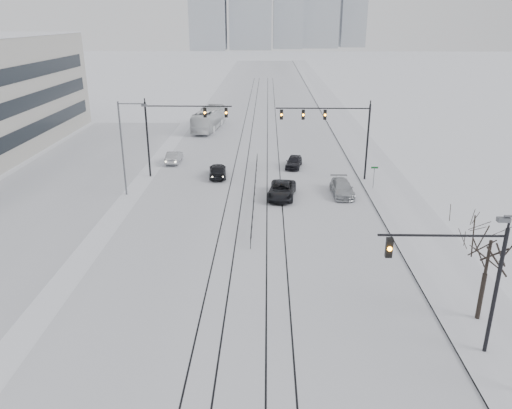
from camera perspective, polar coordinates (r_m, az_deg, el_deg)
name	(u,v)px	position (r m, az deg, el deg)	size (l,w,h in m)	color
road	(260,130)	(77.27, 0.42, 8.52)	(22.00, 260.00, 0.02)	silver
sidewalk_east	(348,130)	(78.22, 10.46, 8.38)	(5.00, 260.00, 0.16)	silver
curb	(332,130)	(77.88, 8.66, 8.42)	(0.10, 260.00, 0.12)	gray
parking_strip	(70,178)	(57.14, -20.53, 2.83)	(14.00, 60.00, 0.03)	silver
tram_rails	(257,166)	(57.86, 0.10, 4.38)	(5.30, 180.00, 0.01)	black
traffic_mast_near	(465,274)	(26.30, 22.80, -7.38)	(6.10, 0.37, 7.00)	black
traffic_mast_ne	(336,126)	(52.07, 9.10, 8.80)	(9.60, 0.37, 8.00)	black
traffic_mast_nw	(175,126)	(53.51, -9.27, 8.90)	(9.10, 0.37, 8.00)	black
street_light_west	(125,142)	(48.72, -14.77, 6.91)	(2.73, 0.25, 9.00)	#595B60
bare_tree	(490,249)	(29.73, 25.14, -4.65)	(4.40, 4.40, 6.10)	black
median_fence	(255,190)	(48.18, -0.15, 1.64)	(0.06, 24.00, 1.00)	black
street_sign	(374,174)	(50.85, 13.34, 3.38)	(0.70, 0.06, 2.40)	#595B60
sedan_sb_inner	(218,170)	(53.89, -4.40, 3.91)	(1.79, 4.46, 1.52)	black
sedan_sb_outer	(174,157)	(60.05, -9.35, 5.37)	(1.45, 4.15, 1.37)	#929498
sedan_nb_front	(282,190)	(47.59, 2.95, 1.63)	(2.43, 5.28, 1.47)	black
sedan_nb_right	(342,188)	(48.91, 9.81, 1.84)	(1.97, 4.84, 1.40)	#ACB0B4
sedan_nb_far	(294,162)	(57.45, 4.35, 4.89)	(1.62, 4.03, 1.37)	black
box_truck	(209,119)	(77.61, -5.41, 9.68)	(2.69, 11.51, 3.21)	white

